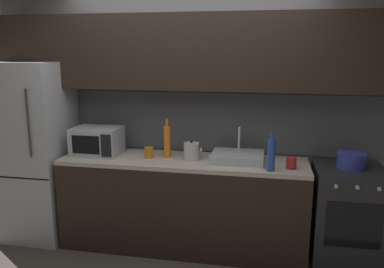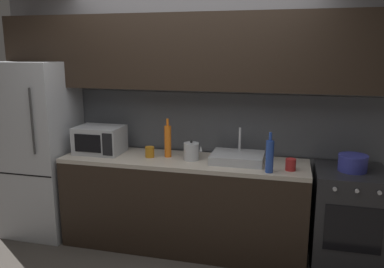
% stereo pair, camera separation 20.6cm
% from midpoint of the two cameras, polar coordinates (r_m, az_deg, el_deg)
% --- Properties ---
extents(back_wall, '(4.09, 0.44, 2.50)m').
position_cam_midpoint_polar(back_wall, '(3.90, -1.98, 6.71)').
color(back_wall, slate).
rests_on(back_wall, ground).
extents(counter_run, '(2.35, 0.60, 0.90)m').
position_cam_midpoint_polar(counter_run, '(3.88, -2.86, -10.09)').
color(counter_run, black).
rests_on(counter_run, ground).
extents(refrigerator, '(0.68, 0.69, 1.81)m').
position_cam_midpoint_polar(refrigerator, '(4.37, -23.16, -2.29)').
color(refrigerator, '#ADAFB5').
rests_on(refrigerator, ground).
extents(oven_range, '(0.60, 0.62, 0.90)m').
position_cam_midpoint_polar(oven_range, '(3.84, 20.12, -11.14)').
color(oven_range, '#232326').
rests_on(oven_range, ground).
extents(microwave, '(0.46, 0.35, 0.27)m').
position_cam_midpoint_polar(microwave, '(4.01, -15.09, -0.99)').
color(microwave, '#A8AAAF').
rests_on(microwave, counter_run).
extents(sink_basin, '(0.48, 0.38, 0.30)m').
position_cam_midpoint_polar(sink_basin, '(3.67, 5.07, -3.36)').
color(sink_basin, '#ADAFB5').
rests_on(sink_basin, counter_run).
extents(kettle, '(0.18, 0.14, 0.19)m').
position_cam_midpoint_polar(kettle, '(3.69, -1.68, -2.55)').
color(kettle, '#B7BABF').
rests_on(kettle, counter_run).
extents(wine_bottle_blue, '(0.07, 0.07, 0.35)m').
position_cam_midpoint_polar(wine_bottle_blue, '(3.39, 9.78, -3.00)').
color(wine_bottle_blue, '#234299').
rests_on(wine_bottle_blue, counter_run).
extents(wine_bottle_orange, '(0.07, 0.07, 0.38)m').
position_cam_midpoint_polar(wine_bottle_orange, '(3.77, -5.21, -1.06)').
color(wine_bottle_orange, orange).
rests_on(wine_bottle_orange, counter_run).
extents(mug_amber, '(0.09, 0.09, 0.10)m').
position_cam_midpoint_polar(mug_amber, '(3.80, -7.84, -2.71)').
color(mug_amber, '#B27019').
rests_on(mug_amber, counter_run).
extents(mug_red, '(0.09, 0.09, 0.10)m').
position_cam_midpoint_polar(mug_red, '(3.51, 12.64, -4.15)').
color(mug_red, '#A82323').
rests_on(mug_red, counter_run).
extents(cooking_pot, '(0.24, 0.24, 0.14)m').
position_cam_midpoint_polar(cooking_pot, '(3.67, 20.70, -3.62)').
color(cooking_pot, '#333899').
rests_on(cooking_pot, oven_range).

